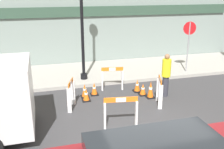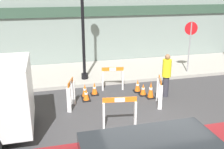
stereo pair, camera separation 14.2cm
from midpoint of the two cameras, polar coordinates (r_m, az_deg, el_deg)
The scene contains 15 objects.
ground_plane at distance 7.29m, azimuth 7.58°, elevation -14.59°, with size 60.00×60.00×0.00m, color #38383A.
sidewalk_slab at distance 12.72m, azimuth -2.83°, elevation 0.57°, with size 18.00×3.47×0.14m.
storefront_facade at distance 13.94m, azimuth -4.57°, elevation 13.37°, with size 18.00×0.22×5.50m.
stop_sign at distance 12.68m, azimuth 16.97°, elevation 7.42°, with size 0.60×0.12×2.36m.
barricade_0 at distance 9.29m, azimuth 10.71°, elevation -3.51°, with size 0.36×0.75×1.01m.
barricade_1 at distance 10.50m, azimuth 0.54°, elevation -0.69°, with size 0.88×0.27×0.96m.
barricade_2 at distance 9.00m, azimuth -8.48°, elevation -4.14°, with size 0.35×0.72×1.01m.
barricade_3 at distance 7.67m, azimuth 2.20°, elevation -7.97°, with size 1.00×0.28×0.98m.
traffic_cone_0 at distance 10.47m, azimuth 5.98°, elevation -2.49°, with size 0.30×0.30×0.50m.
traffic_cone_1 at distance 9.96m, azimuth -5.51°, elevation -3.53°, with size 0.30×0.30×0.52m.
traffic_cone_2 at distance 10.16m, azimuth 7.20°, elevation -3.32°, with size 0.30×0.30×0.46m.
traffic_cone_3 at distance 9.92m, azimuth 8.84°, elevation -3.37°, with size 0.30×0.30×0.65m.
traffic_cone_4 at distance 10.14m, azimuth -3.43°, elevation -3.14°, with size 0.30×0.30×0.50m.
traffic_cone_5 at distance 9.64m, azimuth -5.22°, elevation -4.42°, with size 0.30×0.30×0.48m.
person_worker at distance 9.99m, azimuth 12.17°, elevation 0.10°, with size 0.38×0.38×1.65m.
Camera 2 is at (-2.35, -5.66, 3.94)m, focal length 42.00 mm.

